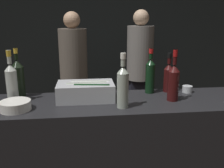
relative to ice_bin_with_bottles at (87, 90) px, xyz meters
name	(u,v)px	position (x,y,z in m)	size (l,w,h in m)	color
wall_back_chalkboard	(95,31)	(0.18, 2.43, 0.29)	(6.40, 0.06, 2.80)	black
bar_counter	(112,166)	(0.18, -0.06, -0.59)	(1.98, 0.53, 1.04)	black
ice_bin_with_bottles	(87,90)	(0.00, 0.00, 0.00)	(0.40, 0.24, 0.13)	#B7BABF
bowl_white	(15,105)	(-0.46, -0.16, -0.04)	(0.19, 0.19, 0.06)	silver
candle_votive	(187,89)	(0.79, 0.09, -0.04)	(0.08, 0.08, 0.05)	silver
red_wine_bottle_burgundy	(150,74)	(0.49, 0.11, 0.08)	(0.07, 0.07, 0.35)	black
white_wine_bottle	(123,85)	(0.23, -0.19, 0.08)	(0.08, 0.08, 0.36)	#9EA899
red_wine_bottle_black_foil	(168,76)	(0.65, 0.13, 0.06)	(0.07, 0.07, 0.31)	#380F0F
rose_wine_bottle	(12,81)	(-0.52, 0.02, 0.08)	(0.08, 0.08, 0.36)	#B2B7AD
red_wine_bottle_tall	(173,81)	(0.61, -0.09, 0.07)	(0.08, 0.08, 0.36)	#380F0F
champagne_bottle	(18,78)	(-0.50, 0.12, 0.08)	(0.09, 0.09, 0.36)	black
person_in_hoodie	(140,67)	(0.75, 1.59, -0.15)	(0.36, 0.36, 1.72)	black
person_blond_tee	(74,70)	(-0.15, 1.52, -0.17)	(0.36, 0.36, 1.69)	black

